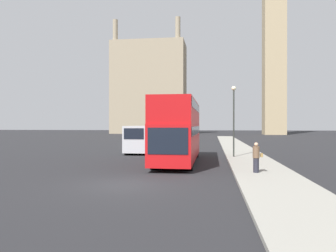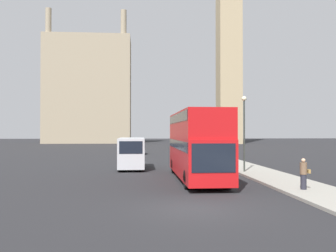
{
  "view_description": "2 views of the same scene",
  "coord_description": "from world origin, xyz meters",
  "px_view_note": "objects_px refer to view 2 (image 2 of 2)",
  "views": [
    {
      "loc": [
        3.88,
        -14.19,
        2.66
      ],
      "look_at": [
        0.57,
        10.26,
        2.58
      ],
      "focal_mm": 35.0,
      "sensor_mm": 36.0,
      "label": 1
    },
    {
      "loc": [
        -2.2,
        -15.01,
        3.11
      ],
      "look_at": [
        0.23,
        16.36,
        3.57
      ],
      "focal_mm": 40.0,
      "sensor_mm": 36.0,
      "label": 2
    }
  ],
  "objects_px": {
    "clock_tower": "(229,1)",
    "pedestrian": "(304,174)",
    "street_lamp": "(244,122)",
    "red_double_decker_bus": "(196,142)",
    "white_van": "(132,152)",
    "parked_sedan": "(138,149)"
  },
  "relations": [
    {
      "from": "pedestrian",
      "to": "street_lamp",
      "type": "relative_size",
      "value": 0.28
    },
    {
      "from": "white_van",
      "to": "parked_sedan",
      "type": "distance_m",
      "value": 20.71
    },
    {
      "from": "street_lamp",
      "to": "parked_sedan",
      "type": "height_order",
      "value": "street_lamp"
    },
    {
      "from": "street_lamp",
      "to": "parked_sedan",
      "type": "xyz_separation_m",
      "value": [
        -7.88,
        24.53,
        -3.16
      ]
    },
    {
      "from": "clock_tower",
      "to": "pedestrian",
      "type": "height_order",
      "value": "clock_tower"
    },
    {
      "from": "white_van",
      "to": "pedestrian",
      "type": "height_order",
      "value": "white_van"
    },
    {
      "from": "clock_tower",
      "to": "red_double_decker_bus",
      "type": "relative_size",
      "value": 6.4
    },
    {
      "from": "clock_tower",
      "to": "red_double_decker_bus",
      "type": "distance_m",
      "value": 80.43
    },
    {
      "from": "street_lamp",
      "to": "parked_sedan",
      "type": "relative_size",
      "value": 1.32
    },
    {
      "from": "white_van",
      "to": "pedestrian",
      "type": "relative_size",
      "value": 3.5
    },
    {
      "from": "street_lamp",
      "to": "parked_sedan",
      "type": "distance_m",
      "value": 25.96
    },
    {
      "from": "pedestrian",
      "to": "street_lamp",
      "type": "distance_m",
      "value": 9.13
    },
    {
      "from": "clock_tower",
      "to": "parked_sedan",
      "type": "xyz_separation_m",
      "value": [
        -23.08,
        -42.39,
        -36.09
      ]
    },
    {
      "from": "clock_tower",
      "to": "pedestrian",
      "type": "xyz_separation_m",
      "value": [
        -14.58,
        -75.56,
        -35.81
      ]
    },
    {
      "from": "clock_tower",
      "to": "street_lamp",
      "type": "height_order",
      "value": "clock_tower"
    },
    {
      "from": "clock_tower",
      "to": "red_double_decker_bus",
      "type": "bearing_deg",
      "value": -105.36
    },
    {
      "from": "clock_tower",
      "to": "white_van",
      "type": "distance_m",
      "value": 76.07
    },
    {
      "from": "red_double_decker_bus",
      "to": "parked_sedan",
      "type": "distance_m",
      "value": 28.06
    },
    {
      "from": "clock_tower",
      "to": "parked_sedan",
      "type": "height_order",
      "value": "clock_tower"
    },
    {
      "from": "red_double_decker_bus",
      "to": "pedestrian",
      "type": "relative_size",
      "value": 7.07
    },
    {
      "from": "pedestrian",
      "to": "parked_sedan",
      "type": "height_order",
      "value": "pedestrian"
    },
    {
      "from": "clock_tower",
      "to": "white_van",
      "type": "bearing_deg",
      "value": -110.5
    }
  ]
}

